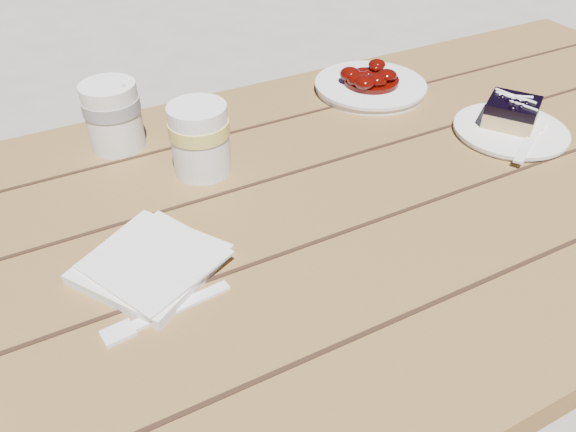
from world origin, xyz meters
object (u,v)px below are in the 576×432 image
blueberry_cake (512,112)px  dessert_plate (510,131)px  second_plate (370,87)px  coffee_cup (113,116)px  picnic_table (265,298)px  second_cup (200,139)px

blueberry_cake → dessert_plate: bearing=-157.7°
second_plate → dessert_plate: bearing=-65.0°
coffee_cup → picnic_table: bearing=-66.5°
blueberry_cake → second_plate: 0.27m
second_cup → picnic_table: bearing=-79.6°
dessert_plate → second_plate: 0.28m
second_plate → coffee_cup: bearing=177.2°
coffee_cup → second_cup: same height
second_plate → second_cup: bearing=-164.2°
dessert_plate → second_cup: (-0.51, 0.14, 0.05)m
dessert_plate → blueberry_cake: size_ratio=1.64×
picnic_table → dessert_plate: dessert_plate is taller
blueberry_cake → second_cup: bearing=132.3°
dessert_plate → second_cup: 0.53m
picnic_table → blueberry_cake: 0.53m
second_cup → coffee_cup: bearing=125.9°
coffee_cup → second_cup: bearing=-54.1°
dessert_plate → picnic_table: bearing=-178.6°
coffee_cup → second_plate: size_ratio=0.52×
picnic_table → second_plate: size_ratio=9.47×
blueberry_cake → coffee_cup: coffee_cup is taller
coffee_cup → second_plate: 0.49m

